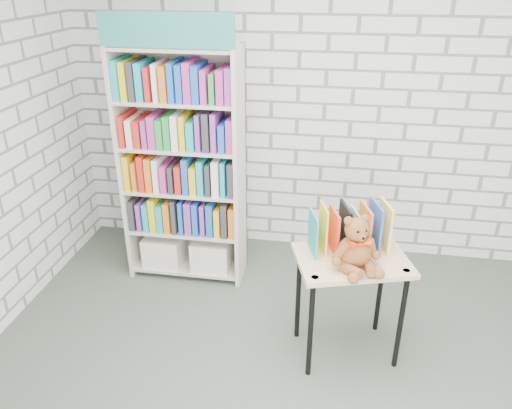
# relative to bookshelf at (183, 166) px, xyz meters

# --- Properties ---
(ground) EXTENTS (4.50, 4.50, 0.00)m
(ground) POSITION_rel_bookshelf_xyz_m (1.10, -1.36, -1.00)
(ground) COLOR #424D41
(ground) RESTS_ON ground
(room_shell) EXTENTS (4.52, 4.02, 2.81)m
(room_shell) POSITION_rel_bookshelf_xyz_m (1.10, -1.36, 0.78)
(room_shell) COLOR silver
(room_shell) RESTS_ON ground
(bookshelf) EXTENTS (0.98, 0.38, 2.20)m
(bookshelf) POSITION_rel_bookshelf_xyz_m (0.00, 0.00, 0.00)
(bookshelf) COLOR beige
(bookshelf) RESTS_ON ground
(display_table) EXTENTS (0.83, 0.68, 0.77)m
(display_table) POSITION_rel_bookshelf_xyz_m (1.38, -0.82, -0.34)
(display_table) COLOR tan
(display_table) RESTS_ON ground
(table_books) EXTENTS (0.54, 0.36, 0.30)m
(table_books) POSITION_rel_bookshelf_xyz_m (1.34, -0.71, -0.08)
(table_books) COLOR teal
(table_books) RESTS_ON display_table
(teddy_bear) EXTENTS (0.33, 0.32, 0.35)m
(teddy_bear) POSITION_rel_bookshelf_xyz_m (1.39, -0.93, -0.09)
(teddy_bear) COLOR brown
(teddy_bear) RESTS_ON display_table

